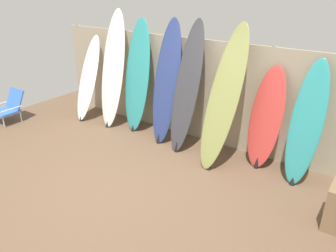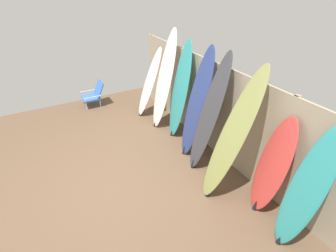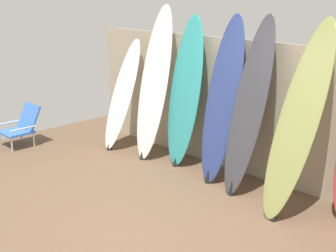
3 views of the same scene
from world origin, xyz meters
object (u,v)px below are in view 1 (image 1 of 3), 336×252
at_px(surfboard_charcoal_4, 187,88).
at_px(surfboard_red_6, 266,119).
at_px(surfboard_white_0, 88,79).
at_px(surfboard_olive_5, 224,98).
at_px(surfboard_teal_7, 306,124).
at_px(surfboard_navy_3, 166,83).
at_px(surfboard_teal_2, 137,77).
at_px(beach_chair, 10,106).
at_px(surfboard_white_1, 113,70).

xyz_separation_m(surfboard_charcoal_4, surfboard_red_6, (1.31, 0.17, -0.29)).
relative_size(surfboard_white_0, surfboard_olive_5, 0.79).
height_order(surfboard_charcoal_4, surfboard_teal_7, surfboard_charcoal_4).
relative_size(surfboard_navy_3, surfboard_teal_7, 1.22).
relative_size(surfboard_teal_2, surfboard_charcoal_4, 0.98).
relative_size(surfboard_white_0, beach_chair, 2.65).
bearing_deg(surfboard_red_6, surfboard_white_0, -177.11).
xyz_separation_m(surfboard_white_1, beach_chair, (-1.87, -1.17, -0.78)).
relative_size(surfboard_white_0, surfboard_teal_7, 0.96).
bearing_deg(surfboard_charcoal_4, surfboard_white_0, -179.68).
xyz_separation_m(surfboard_teal_2, surfboard_red_6, (2.48, 0.06, -0.27)).
distance_m(surfboard_white_0, beach_chair, 1.71).
bearing_deg(surfboard_white_0, surfboard_olive_5, -1.68).
bearing_deg(surfboard_white_1, surfboard_teal_7, 0.90).
relative_size(surfboard_olive_5, beach_chair, 3.38).
bearing_deg(surfboard_teal_2, surfboard_teal_7, -0.44).
relative_size(surfboard_white_1, surfboard_navy_3, 1.04).
xyz_separation_m(surfboard_white_0, surfboard_navy_3, (1.93, 0.07, 0.22)).
relative_size(surfboard_olive_5, surfboard_teal_7, 1.23).
distance_m(surfboard_navy_3, surfboard_charcoal_4, 0.46).
bearing_deg(beach_chair, surfboard_red_6, 7.44).
height_order(surfboard_teal_2, beach_chair, surfboard_teal_2).
bearing_deg(surfboard_white_1, surfboard_olive_5, -3.34).
bearing_deg(surfboard_teal_2, beach_chair, -152.56).
xyz_separation_m(surfboard_charcoal_4, surfboard_olive_5, (0.73, -0.10, 0.01)).
xyz_separation_m(surfboard_navy_3, surfboard_teal_7, (2.36, 0.04, -0.19)).
xyz_separation_m(surfboard_olive_5, surfboard_red_6, (0.58, 0.28, -0.29)).
bearing_deg(surfboard_navy_3, surfboard_olive_5, -7.78).
relative_size(surfboard_white_1, surfboard_red_6, 1.41).
relative_size(surfboard_red_6, surfboard_teal_7, 0.90).
xyz_separation_m(surfboard_white_1, surfboard_olive_5, (2.44, -0.14, -0.04)).
xyz_separation_m(surfboard_white_0, surfboard_red_6, (3.70, 0.19, -0.06)).
relative_size(surfboard_teal_7, beach_chair, 2.76).
relative_size(surfboard_olive_5, surfboard_red_6, 1.37).
bearing_deg(surfboard_white_1, surfboard_white_0, -175.71).
height_order(surfboard_teal_2, surfboard_teal_7, surfboard_teal_2).
distance_m(surfboard_teal_7, beach_chair, 5.64).
distance_m(surfboard_navy_3, surfboard_red_6, 1.79).
height_order(surfboard_white_0, beach_chair, surfboard_white_0).
bearing_deg(surfboard_charcoal_4, surfboard_teal_7, 2.83).
distance_m(surfboard_navy_3, surfboard_olive_5, 1.19).
relative_size(surfboard_charcoal_4, surfboard_teal_7, 1.23).
bearing_deg(surfboard_white_0, surfboard_charcoal_4, 0.32).
distance_m(surfboard_white_0, surfboard_teal_2, 1.24).
bearing_deg(surfboard_charcoal_4, surfboard_white_1, 178.74).
relative_size(surfboard_white_1, beach_chair, 3.49).
xyz_separation_m(surfboard_white_1, surfboard_teal_2, (0.54, 0.08, -0.06)).
height_order(surfboard_white_1, surfboard_teal_2, surfboard_white_1).
xyz_separation_m(surfboard_white_1, surfboard_charcoal_4, (1.71, -0.04, -0.05)).
xyz_separation_m(surfboard_teal_2, surfboard_olive_5, (1.90, -0.22, 0.02)).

